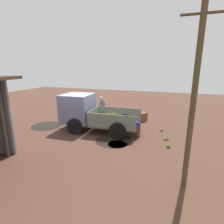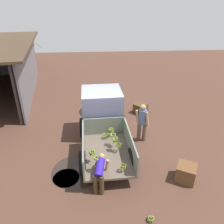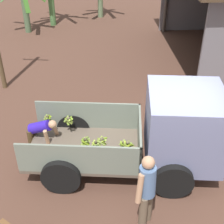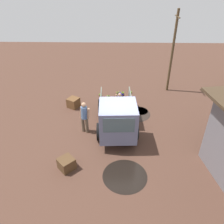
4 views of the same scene
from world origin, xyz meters
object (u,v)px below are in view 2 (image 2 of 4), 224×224
object	(u,v)px
person_worker_loading	(100,172)
wooden_crate_1	(140,108)
cargo_truck	(103,115)
person_foreground_visitor	(142,121)
wooden_crate_0	(186,173)
banana_bunch_on_ground_2	(151,218)

from	to	relation	value
person_worker_loading	wooden_crate_1	distance (m)	5.68
cargo_truck	wooden_crate_1	bearing A→B (deg)	-46.58
cargo_truck	wooden_crate_1	distance (m)	3.14
wooden_crate_1	person_worker_loading	bearing A→B (deg)	155.88
person_foreground_visitor	person_worker_loading	size ratio (longest dim) A/B	1.58
cargo_truck	person_worker_loading	bearing A→B (deg)	173.48
person_foreground_visitor	wooden_crate_0	xyz separation A→B (m)	(-2.46, -1.04, -0.66)
person_foreground_visitor	wooden_crate_1	world-z (taller)	person_foreground_visitor
banana_bunch_on_ground_2	person_worker_loading	bearing A→B (deg)	45.95
cargo_truck	banana_bunch_on_ground_2	xyz separation A→B (m)	(-4.32, -1.15, -0.99)
person_worker_loading	banana_bunch_on_ground_2	bearing A→B (deg)	-121.98
wooden_crate_0	wooden_crate_1	size ratio (longest dim) A/B	1.03
wooden_crate_1	banana_bunch_on_ground_2	bearing A→B (deg)	171.63
banana_bunch_on_ground_2	wooden_crate_1	xyz separation A→B (m)	(6.49, -0.96, 0.16)
person_foreground_visitor	banana_bunch_on_ground_2	bearing A→B (deg)	17.98
cargo_truck	wooden_crate_0	bearing A→B (deg)	-139.23
person_worker_loading	wooden_crate_0	bearing A→B (deg)	-74.99
wooden_crate_0	cargo_truck	bearing A→B (deg)	43.28
person_foreground_visitor	wooden_crate_1	bearing A→B (deg)	-164.92
banana_bunch_on_ground_2	wooden_crate_1	world-z (taller)	wooden_crate_1
banana_bunch_on_ground_2	wooden_crate_0	world-z (taller)	wooden_crate_0
person_foreground_visitor	wooden_crate_1	xyz separation A→B (m)	(2.57, -0.46, -0.69)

